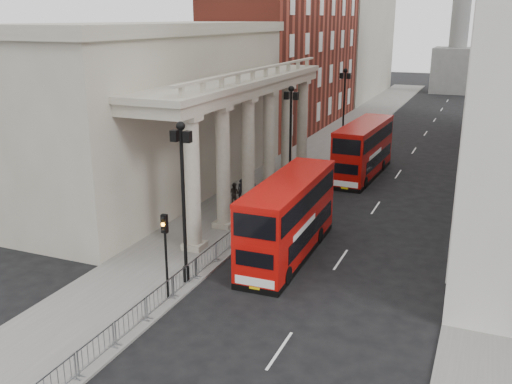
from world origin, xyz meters
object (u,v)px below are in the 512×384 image
Objects in this scene: lamp_post_north at (344,105)px; pedestrian_a at (241,190)px; lamp_post_mid at (290,134)px; bus_far at (364,149)px; monument_column at (462,1)px; traffic_light at (165,241)px; pedestrian_c at (251,188)px; lamp_post_south at (183,192)px; pedestrian_b at (234,193)px; bus_near at (289,216)px.

pedestrian_a is (-2.97, -18.35, -4.00)m from lamp_post_north.
lamp_post_mid reaches higher than bus_far.
pedestrian_a is at bearing -97.33° from monument_column.
traffic_light is (0.10, -34.02, -1.80)m from lamp_post_north.
monument_column reaches higher than pedestrian_c.
lamp_post_mid is 1.00× the size of lamp_post_north.
lamp_post_mid and lamp_post_north have the same top height.
monument_column reaches higher than traffic_light.
lamp_post_south is at bearing -96.39° from bus_far.
traffic_light is at bearing -94.13° from monument_column.
lamp_post_north is at bearing 118.53° from bus_far.
lamp_post_south is at bearing -104.52° from pedestrian_a.
pedestrian_b is (-6.90, -11.54, -1.52)m from bus_far.
lamp_post_mid is at bearing -120.69° from pedestrian_b.
pedestrian_b is at bearing -99.17° from lamp_post_north.
lamp_post_mid is (0.00, 16.00, 0.00)m from lamp_post_south.
bus_near reaches higher than pedestrian_a.
lamp_post_south is at bearing 116.43° from pedestrian_b.
traffic_light reaches higher than pedestrian_a.
lamp_post_south is 14.53m from pedestrian_a.
lamp_post_mid is at bearing 108.07° from bus_near.
monument_column is 12.60× the size of traffic_light.
monument_column is at bearing -84.70° from pedestrian_b.
monument_column is 34.90× the size of pedestrian_b.
monument_column reaches higher than lamp_post_south.
lamp_post_north is at bearing 54.05° from pedestrian_a.
monument_column reaches higher than pedestrian_a.
pedestrian_b is 1.44m from pedestrian_c.
lamp_post_north is 8.99m from bus_far.
lamp_post_south is 16.00m from lamp_post_mid.
lamp_post_mid is 4.52× the size of pedestrian_c.
traffic_light reaches higher than pedestrian_c.
bus_far is 13.53m from pedestrian_b.
lamp_post_north reaches higher than bus_near.
lamp_post_south is 1.93× the size of traffic_light.
bus_near is at bearing -71.04° from lamp_post_mid.
traffic_light is 15.23m from pedestrian_b.
lamp_post_north is at bearing 90.00° from lamp_post_mid.
monument_column reaches higher than lamp_post_mid.
lamp_post_mid reaches higher than traffic_light.
monument_column is at bearing 85.71° from lamp_post_south.
monument_column reaches higher than bus_far.
lamp_post_south is 1.00× the size of lamp_post_north.
bus_near is at bearing 56.53° from lamp_post_south.
lamp_post_south is at bearing -94.29° from monument_column.
lamp_post_north is at bearing 90.17° from traffic_light.
lamp_post_south reaches higher than traffic_light.
pedestrian_b is (-9.71, -75.30, -15.09)m from monument_column.
monument_column is 57.46m from lamp_post_north.
bus_near is 6.69× the size of pedestrian_a.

